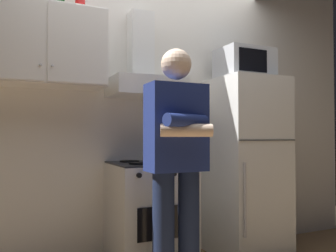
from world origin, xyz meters
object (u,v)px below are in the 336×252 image
(refrigerator, at_px, (246,166))
(person_standing, at_px, (177,163))
(upper_cabinet, at_px, (44,46))
(stove_oven, at_px, (150,216))
(microwave, at_px, (244,64))
(cooking_pot, at_px, (170,154))
(range_hood, at_px, (144,74))

(refrigerator, bearing_deg, person_standing, -148.77)
(upper_cabinet, xyz_separation_m, stove_oven, (0.80, -0.13, -1.32))
(microwave, relative_size, cooking_pot, 1.59)
(range_hood, relative_size, person_standing, 0.46)
(upper_cabinet, xyz_separation_m, person_standing, (0.75, -0.73, -0.85))
(stove_oven, relative_size, refrigerator, 0.55)
(microwave, bearing_deg, upper_cabinet, 176.52)
(upper_cabinet, distance_m, refrigerator, 2.00)
(stove_oven, bearing_deg, upper_cabinet, 171.10)
(microwave, relative_size, person_standing, 0.29)
(range_hood, xyz_separation_m, person_standing, (-0.05, -0.73, -0.70))
(upper_cabinet, distance_m, microwave, 1.75)
(microwave, distance_m, person_standing, 1.45)
(refrigerator, bearing_deg, stove_oven, -179.96)
(refrigerator, distance_m, person_standing, 1.17)
(range_hood, height_order, microwave, range_hood)
(stove_oven, xyz_separation_m, cooking_pot, (0.13, -0.12, 0.50))
(person_standing, height_order, cooking_pot, person_standing)
(upper_cabinet, height_order, person_standing, upper_cabinet)
(microwave, height_order, person_standing, microwave)
(stove_oven, height_order, microwave, microwave)
(refrigerator, relative_size, person_standing, 0.98)
(person_standing, relative_size, cooking_pot, 5.43)
(upper_cabinet, relative_size, microwave, 1.88)
(stove_oven, height_order, range_hood, range_hood)
(upper_cabinet, bearing_deg, stove_oven, -8.90)
(upper_cabinet, xyz_separation_m, range_hood, (0.80, 0.00, -0.15))
(stove_oven, xyz_separation_m, microwave, (0.95, 0.02, 1.31))
(upper_cabinet, relative_size, stove_oven, 1.03)
(cooking_pot, bearing_deg, stove_oven, 137.51)
(refrigerator, distance_m, cooking_pot, 0.84)
(upper_cabinet, height_order, range_hood, range_hood)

